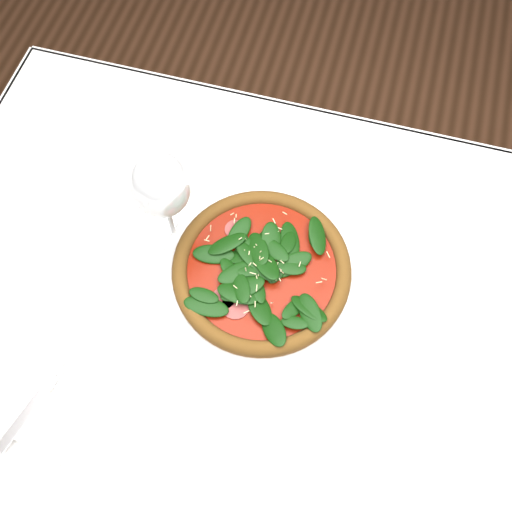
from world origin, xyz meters
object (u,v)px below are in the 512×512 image
(wine_glass, at_px, (161,187))
(napkin, at_px, (30,414))
(plate, at_px, (262,273))
(pizza, at_px, (262,268))

(wine_glass, xyz_separation_m, napkin, (-0.10, -0.31, -0.13))
(plate, xyz_separation_m, pizza, (0.00, 0.00, 0.02))
(plate, bearing_deg, wine_glass, 169.09)
(pizza, xyz_separation_m, wine_glass, (-0.15, 0.03, 0.12))
(plate, height_order, wine_glass, wine_glass)
(plate, xyz_separation_m, napkin, (-0.25, -0.28, -0.00))
(plate, xyz_separation_m, wine_glass, (-0.15, 0.03, 0.13))
(pizza, height_order, napkin, pizza)
(pizza, distance_m, wine_glass, 0.19)
(pizza, xyz_separation_m, napkin, (-0.25, -0.28, -0.02))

